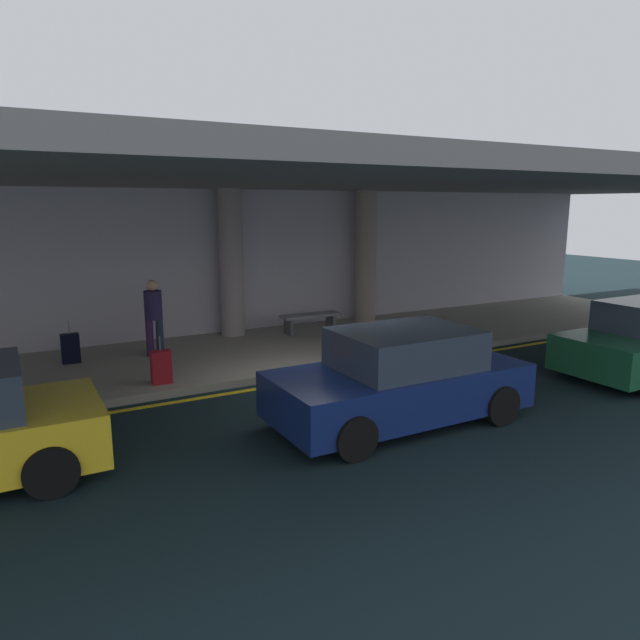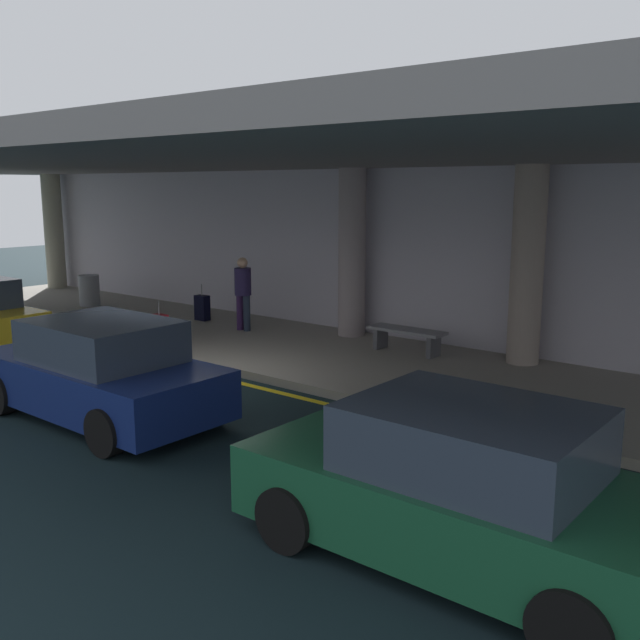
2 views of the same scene
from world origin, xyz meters
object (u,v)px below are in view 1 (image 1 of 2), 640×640
(support_column_center, at_px, (366,257))
(bench_metal, at_px, (310,319))
(traveler_with_luggage, at_px, (153,313))
(suitcase_upright_secondary, at_px, (71,348))
(support_column_left_mid, at_px, (231,263))
(car_navy, at_px, (400,379))
(suitcase_upright_primary, at_px, (161,367))

(support_column_center, xyz_separation_m, bench_metal, (-2.13, -0.68, -1.47))
(traveler_with_luggage, xyz_separation_m, suitcase_upright_secondary, (-1.69, 0.25, -0.65))
(support_column_left_mid, bearing_deg, bench_metal, -19.97)
(support_column_left_mid, distance_m, car_navy, 6.77)
(suitcase_upright_secondary, relative_size, bench_metal, 0.56)
(traveler_with_luggage, height_order, bench_metal, traveler_with_luggage)
(suitcase_upright_primary, bearing_deg, suitcase_upright_secondary, 137.98)
(support_column_left_mid, relative_size, suitcase_upright_secondary, 4.06)
(car_navy, bearing_deg, suitcase_upright_secondary, -56.42)
(support_column_center, distance_m, suitcase_upright_secondary, 8.12)
(support_column_left_mid, xyz_separation_m, suitcase_upright_secondary, (-3.93, -0.89, -1.51))
(support_column_center, xyz_separation_m, suitcase_upright_primary, (-6.61, -3.25, -1.51))
(traveler_with_luggage, distance_m, bench_metal, 4.17)
(suitcase_upright_primary, height_order, suitcase_upright_secondary, same)
(support_column_left_mid, relative_size, suitcase_upright_primary, 4.06)
(support_column_left_mid, xyz_separation_m, car_navy, (0.32, -6.64, -1.26))
(support_column_center, bearing_deg, support_column_left_mid, 180.00)
(support_column_left_mid, height_order, traveler_with_luggage, support_column_left_mid)
(traveler_with_luggage, bearing_deg, bench_metal, -102.59)
(car_navy, relative_size, suitcase_upright_primary, 4.56)
(support_column_center, distance_m, traveler_with_luggage, 6.40)
(bench_metal, bearing_deg, support_column_left_mid, 160.03)
(support_column_center, height_order, traveler_with_luggage, support_column_center)
(suitcase_upright_primary, bearing_deg, support_column_left_mid, 69.94)
(suitcase_upright_secondary, bearing_deg, support_column_center, 23.24)
(traveler_with_luggage, xyz_separation_m, suitcase_upright_primary, (-0.38, -2.10, -0.65))
(car_navy, xyz_separation_m, suitcase_upright_primary, (-2.93, 3.39, -0.25))
(traveler_with_luggage, bearing_deg, support_column_left_mid, -81.92)
(suitcase_upright_primary, bearing_deg, car_navy, -30.38)
(support_column_center, bearing_deg, suitcase_upright_secondary, -173.56)
(suitcase_upright_primary, bearing_deg, support_column_center, 44.92)
(traveler_with_luggage, height_order, suitcase_upright_primary, traveler_with_luggage)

